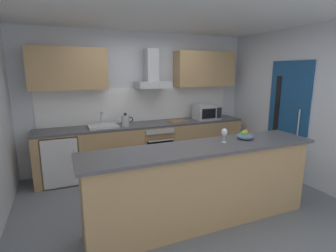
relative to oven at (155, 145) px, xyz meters
name	(u,v)px	position (x,y,z in m)	size (l,w,h in m)	color
ground	(179,202)	(-0.16, -1.42, -0.47)	(5.48, 4.53, 0.02)	slate
ceiling	(180,11)	(-0.16, -1.42, 2.15)	(5.48, 4.53, 0.02)	white
wall_back	(140,100)	(-0.16, 0.41, 0.84)	(5.48, 0.12, 2.60)	silver
wall_right	(302,106)	(2.14, -1.42, 0.84)	(0.12, 4.53, 2.60)	silver
backsplash_tile	(141,104)	(-0.16, 0.33, 0.77)	(3.80, 0.02, 0.66)	white
counter_back	(147,146)	(-0.16, 0.03, -0.01)	(3.94, 0.60, 0.90)	tan
counter_island	(202,184)	(-0.11, -1.99, 0.05)	(2.95, 0.64, 1.00)	tan
upper_cabinets	(143,69)	(-0.16, 0.18, 1.45)	(3.89, 0.32, 0.70)	tan
side_door	(287,120)	(2.06, -1.21, 0.57)	(0.08, 0.85, 2.05)	navy
oven	(155,145)	(0.00, 0.00, 0.00)	(0.60, 0.62, 0.80)	slate
refrigerator	(60,158)	(-1.71, 0.00, -0.03)	(0.58, 0.60, 0.85)	white
microwave	(207,112)	(1.12, -0.03, 0.59)	(0.50, 0.38, 0.30)	#B7BABC
sink	(103,126)	(-0.98, 0.01, 0.47)	(0.50, 0.40, 0.26)	silver
kettle	(125,120)	(-0.58, -0.03, 0.55)	(0.29, 0.15, 0.24)	#B7BABC
range_hood	(152,76)	(0.00, 0.13, 1.33)	(0.62, 0.45, 0.72)	#B7BABC
wine_glass	(224,133)	(0.21, -1.95, 0.66)	(0.08, 0.08, 0.18)	silver
fruit_bowl	(245,135)	(0.56, -1.91, 0.59)	(0.22, 0.22, 0.13)	slate
chopping_board	(178,121)	(0.46, -0.02, 0.45)	(0.34, 0.22, 0.02)	#9E7247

